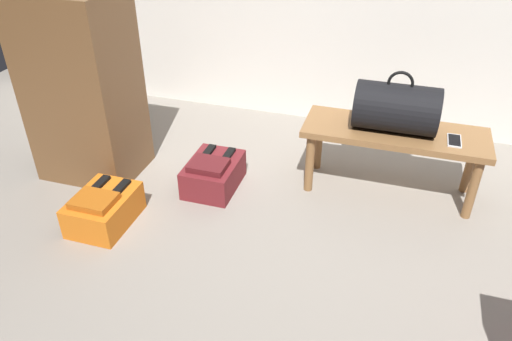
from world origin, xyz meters
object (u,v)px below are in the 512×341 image
object	(u,v)px
backpack_orange	(104,208)
backpack_maroon	(213,173)
bench	(394,140)
side_cabinet	(83,87)
duffel_bag_black	(396,108)
cell_phone	(454,141)

from	to	relation	value
backpack_orange	backpack_maroon	xyz separation A→B (m)	(0.43, 0.49, 0.00)
bench	side_cabinet	distance (m)	1.79
duffel_bag_black	cell_phone	bearing A→B (deg)	-7.27
bench	duffel_bag_black	size ratio (longest dim) A/B	2.27
side_cabinet	bench	bearing A→B (deg)	9.56
cell_phone	backpack_maroon	bearing A→B (deg)	-169.91
duffel_bag_black	side_cabinet	size ratio (longest dim) A/B	0.40
cell_phone	side_cabinet	xyz separation A→B (m)	(-2.06, -0.25, 0.14)
bench	cell_phone	xyz separation A→B (m)	(0.30, -0.04, 0.07)
cell_phone	backpack_maroon	size ratio (longest dim) A/B	0.38
duffel_bag_black	cell_phone	xyz separation A→B (m)	(0.32, -0.04, -0.13)
duffel_bag_black	backpack_orange	size ratio (longest dim) A/B	1.16
cell_phone	side_cabinet	distance (m)	2.08
backpack_orange	side_cabinet	distance (m)	0.74
bench	backpack_maroon	bearing A→B (deg)	-164.65
bench	side_cabinet	xyz separation A→B (m)	(-1.75, -0.30, 0.21)
duffel_bag_black	backpack_maroon	size ratio (longest dim) A/B	1.16
side_cabinet	cell_phone	bearing A→B (deg)	7.05
backpack_maroon	side_cabinet	bearing A→B (deg)	-178.10
cell_phone	backpack_orange	xyz separation A→B (m)	(-1.72, -0.72, -0.31)
backpack_orange	side_cabinet	bearing A→B (deg)	126.12
duffel_bag_black	backpack_orange	distance (m)	1.65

